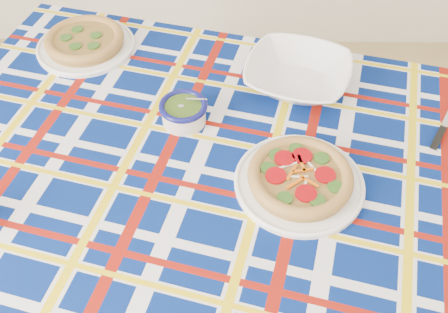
# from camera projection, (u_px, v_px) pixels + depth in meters

# --- Properties ---
(dining_table) EXTENTS (1.69, 1.28, 0.70)m
(dining_table) POSITION_uv_depth(u_px,v_px,m) (234.00, 180.00, 1.19)
(dining_table) COLOR brown
(dining_table) RESTS_ON floor
(tablecloth) EXTENTS (1.72, 1.32, 0.10)m
(tablecloth) POSITION_uv_depth(u_px,v_px,m) (234.00, 173.00, 1.17)
(tablecloth) COLOR navy
(tablecloth) RESTS_ON dining_table
(main_focaccia_plate) EXTENTS (0.33, 0.33, 0.06)m
(main_focaccia_plate) POSITION_uv_depth(u_px,v_px,m) (300.00, 177.00, 1.07)
(main_focaccia_plate) COLOR olive
(main_focaccia_plate) RESTS_ON tablecloth
(pesto_bowl) EXTENTS (0.14, 0.14, 0.07)m
(pesto_bowl) POSITION_uv_depth(u_px,v_px,m) (184.00, 111.00, 1.19)
(pesto_bowl) COLOR #263F11
(pesto_bowl) RESTS_ON tablecloth
(serving_bowl) EXTENTS (0.34, 0.34, 0.07)m
(serving_bowl) POSITION_uv_depth(u_px,v_px,m) (297.00, 75.00, 1.29)
(serving_bowl) COLOR white
(serving_bowl) RESTS_ON tablecloth
(second_focaccia_plate) EXTENTS (0.36, 0.36, 0.05)m
(second_focaccia_plate) POSITION_uv_depth(u_px,v_px,m) (85.00, 40.00, 1.40)
(second_focaccia_plate) COLOR olive
(second_focaccia_plate) RESTS_ON tablecloth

